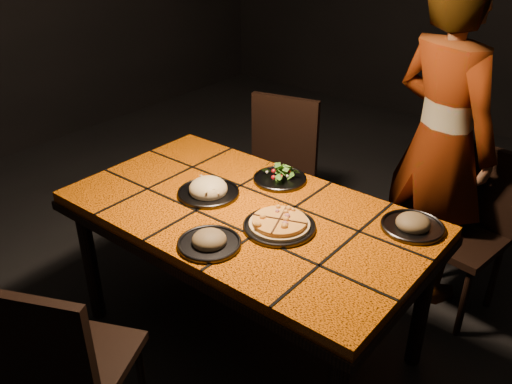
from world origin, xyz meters
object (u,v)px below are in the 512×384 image
Objects in this scene: chair_far_right at (469,220)px; plate_pasta at (208,190)px; chair_far_left at (277,165)px; dining_table at (246,224)px; diner at (441,142)px; plate_pizza at (279,225)px; chair_near at (63,363)px.

chair_far_right is 3.09× the size of plate_pasta.
dining_table is at bearing -76.06° from chair_far_left.
chair_far_right is 0.42m from diner.
chair_far_right is at bearing -6.25° from chair_far_left.
plate_pasta is at bearing -89.83° from chair_far_left.
plate_pizza reaches higher than dining_table.
plate_pasta is at bearing 176.48° from plate_pizza.
diner is at bearing 75.35° from plate_pizza.
chair_near reaches higher than plate_pizza.
dining_table is at bearing -118.09° from chair_far_right.
plate_pizza is at bearing -3.52° from plate_pasta.
chair_near is at bearing -92.96° from chair_far_left.
plate_pizza is at bearing 97.24° from diner.
chair_far_right reaches higher than plate_pasta.
chair_far_right reaches higher than dining_table.
chair_far_right is at bearing 53.68° from dining_table.
plate_pasta is (-0.43, 0.03, 0.01)m from plate_pizza.
dining_table is at bearing 2.49° from plate_pasta.
chair_near is at bearing -108.73° from plate_pizza.
chair_far_right is (0.78, 1.86, 0.01)m from chair_near.
chair_far_left is 1.06× the size of chair_far_right.
plate_pizza is 1.14× the size of plate_pasta.
dining_table is 1.18m from chair_far_right.
chair_far_right is 1.35m from plate_pasta.
diner is at bearing -131.31° from chair_near.
plate_pasta is at bearing -125.50° from chair_far_right.
dining_table is 1.10m from diner.
plate_pizza is at bearing -66.74° from chair_far_left.
plate_pasta is (0.20, -0.80, 0.24)m from chair_far_left.
diner reaches higher than dining_table.
diner reaches higher than chair_near.
chair_far_left is 0.97m from diner.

